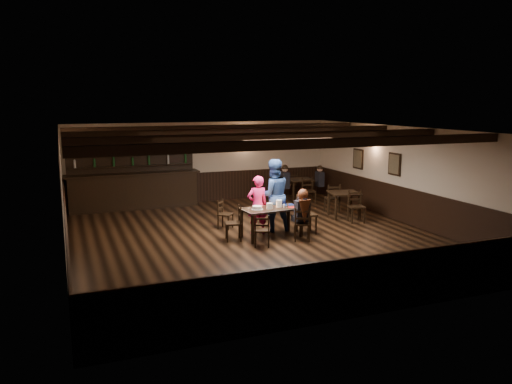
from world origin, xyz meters
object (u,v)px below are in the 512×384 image
object	(u,v)px
woman_pink	(258,205)
cake	(257,208)
chair_near_right	(302,222)
chair_near_left	(262,228)
man_blue	(273,195)
bar_counter	(134,186)
dining_table	(271,211)

from	to	relation	value
woman_pink	cake	world-z (taller)	woman_pink
chair_near_right	woman_pink	size ratio (longest dim) A/B	0.56
chair_near_left	chair_near_right	world-z (taller)	chair_near_right
woman_pink	man_blue	xyz separation A→B (m)	(0.49, 0.12, 0.20)
cake	bar_counter	size ratio (longest dim) A/B	0.07
woman_pink	man_blue	bearing A→B (deg)	-164.31
chair_near_left	bar_counter	world-z (taller)	bar_counter
woman_pink	chair_near_left	bearing A→B (deg)	74.79
chair_near_left	woman_pink	xyz separation A→B (m)	(0.35, 1.18, 0.30)
cake	bar_counter	distance (m)	5.39
chair_near_right	bar_counter	distance (m)	6.36
dining_table	bar_counter	size ratio (longest dim) A/B	0.37
man_blue	cake	xyz separation A→B (m)	(-0.69, -0.62, -0.16)
man_blue	bar_counter	distance (m)	5.22
dining_table	chair_near_right	xyz separation A→B (m)	(0.55, -0.62, -0.17)
chair_near_right	woman_pink	world-z (taller)	woman_pink
man_blue	chair_near_right	bearing A→B (deg)	106.65
woman_pink	bar_counter	distance (m)	5.05
woman_pink	man_blue	distance (m)	0.54
dining_table	cake	bearing A→B (deg)	-176.18
dining_table	bar_counter	bearing A→B (deg)	119.48
chair_near_right	man_blue	distance (m)	1.32
man_blue	bar_counter	xyz separation A→B (m)	(-3.03, 4.24, -0.23)
chair_near_right	man_blue	bearing A→B (deg)	101.95
bar_counter	chair_near_left	bearing A→B (deg)	-68.48
dining_table	man_blue	bearing A→B (deg)	63.16
chair_near_left	man_blue	size ratio (longest dim) A/B	0.41
cake	chair_near_left	bearing A→B (deg)	-102.19
dining_table	chair_near_left	xyz separation A→B (m)	(-0.54, -0.71, -0.21)
man_blue	bar_counter	size ratio (longest dim) A/B	0.46
man_blue	chair_near_left	bearing A→B (deg)	61.84
man_blue	woman_pink	bearing A→B (deg)	18.96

